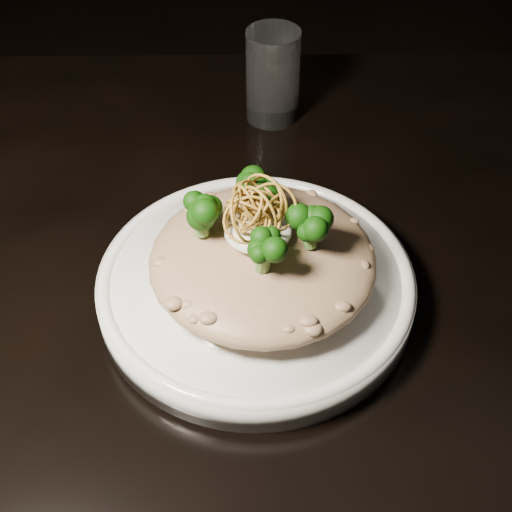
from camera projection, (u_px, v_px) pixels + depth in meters
The scene contains 7 objects.
table at pixel (255, 312), 0.76m from camera, with size 1.10×0.80×0.75m.
plate at pixel (256, 287), 0.66m from camera, with size 0.29×0.29×0.03m, color white.
risotto at pixel (263, 259), 0.63m from camera, with size 0.20×0.20×0.04m, color brown.
broccoli at pixel (254, 216), 0.60m from camera, with size 0.13×0.13×0.05m, color black, non-canonical shape.
cheese at pixel (258, 231), 0.61m from camera, with size 0.06×0.06×0.02m, color white.
shallots at pixel (257, 208), 0.59m from camera, with size 0.05×0.05×0.03m, color olive, non-canonical shape.
drinking_glass at pixel (273, 76), 0.84m from camera, with size 0.06×0.06×0.11m, color white.
Camera 1 is at (-0.01, -0.50, 1.25)m, focal length 50.00 mm.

